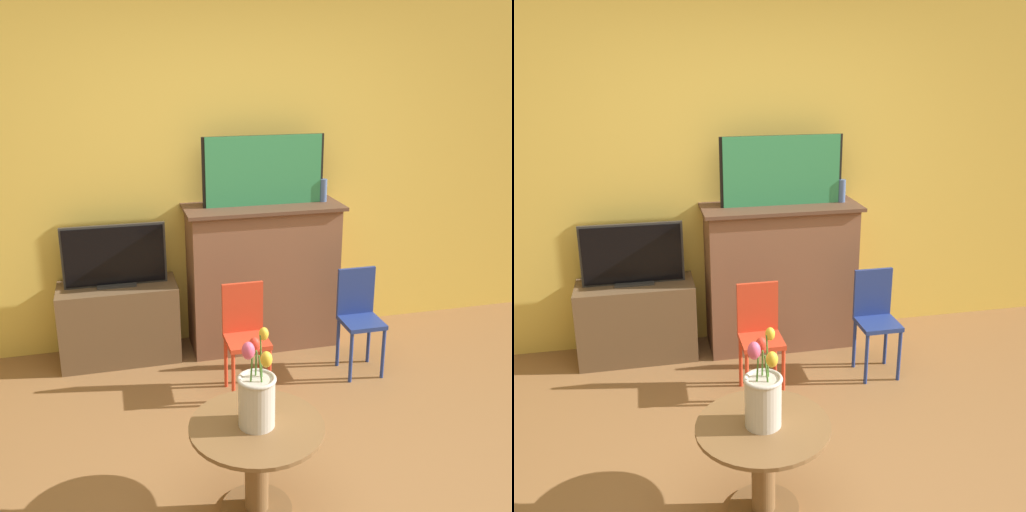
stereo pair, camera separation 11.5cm
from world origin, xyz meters
TOP-DOWN VIEW (x-y plane):
  - wall_back at (0.00, 2.13)m, footprint 8.00×0.06m
  - fireplace_mantel at (0.24, 1.90)m, footprint 1.13×0.45m
  - painting at (0.25, 1.90)m, footprint 0.88×0.03m
  - mantel_candle at (0.70, 1.90)m, footprint 0.05×0.05m
  - tv_stand at (-0.81, 1.89)m, footprint 0.82×0.38m
  - tv_monitor at (-0.81, 1.90)m, footprint 0.71×0.12m
  - chair_red at (-0.04, 1.25)m, footprint 0.27×0.27m
  - chair_blue at (0.78, 1.33)m, footprint 0.27×0.27m
  - side_table at (-0.25, 0.15)m, footprint 0.63×0.63m
  - vase_tulips at (-0.25, 0.15)m, footprint 0.18×0.18m

SIDE VIEW (x-z plane):
  - tv_stand at x=-0.81m, z-range 0.00..0.56m
  - side_table at x=-0.25m, z-range 0.07..0.56m
  - chair_red at x=-0.04m, z-range 0.06..0.78m
  - chair_blue at x=0.78m, z-range 0.06..0.78m
  - fireplace_mantel at x=0.24m, z-range 0.01..1.09m
  - vase_tulips at x=-0.25m, z-range 0.40..0.87m
  - tv_monitor at x=-0.81m, z-range 0.56..0.99m
  - mantel_candle at x=0.70m, z-range 1.08..1.24m
  - painting at x=0.25m, z-range 1.08..1.57m
  - wall_back at x=0.00m, z-range 0.00..2.70m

